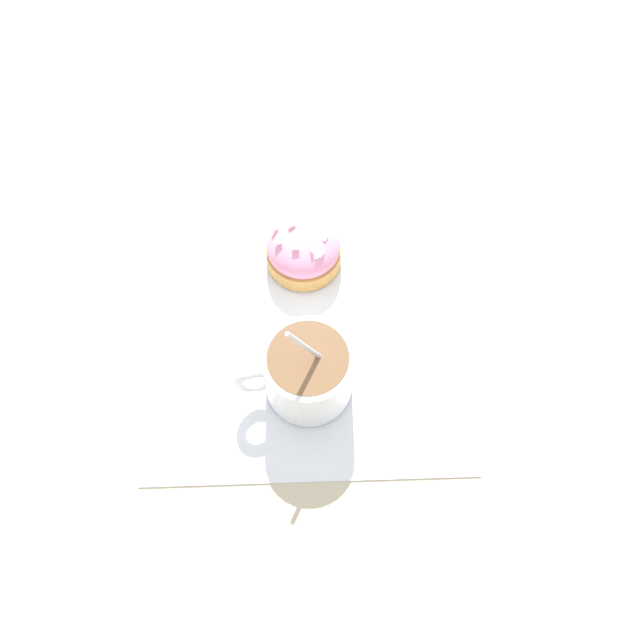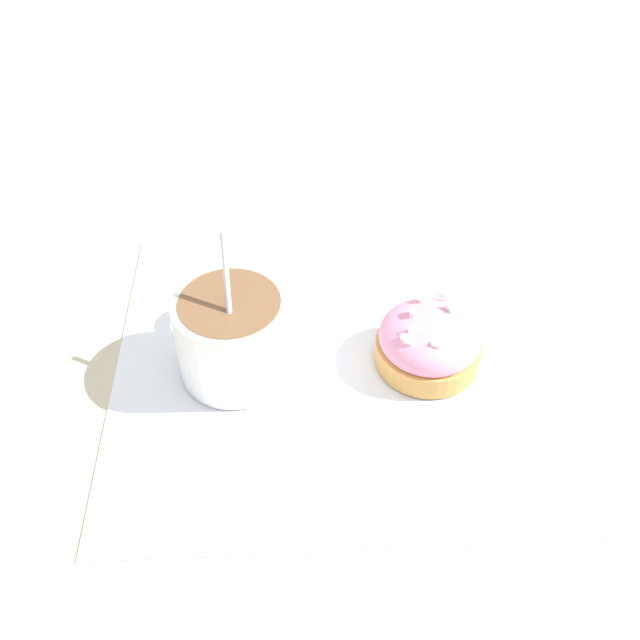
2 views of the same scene
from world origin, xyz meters
name	(u,v)px [view 1 (image 1 of 2)]	position (x,y,z in m)	size (l,w,h in m)	color
ground_plane	(307,321)	(0.00, 0.00, 0.00)	(3.00, 3.00, 0.00)	#C6B793
paper_napkin	(307,320)	(0.00, 0.00, 0.00)	(0.33, 0.31, 0.00)	white
coffee_cup	(307,371)	(-0.07, 0.00, 0.04)	(0.08, 0.11, 0.12)	white
frosted_pastry	(300,250)	(0.07, 0.00, 0.02)	(0.08, 0.08, 0.05)	#D19347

